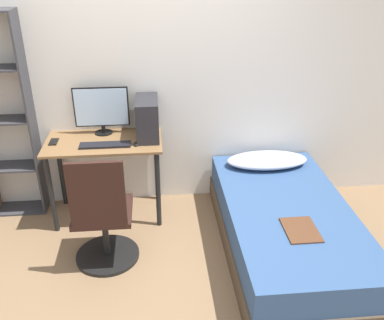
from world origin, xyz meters
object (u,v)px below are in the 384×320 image
Objects in this scene: bed at (286,228)px; keyboard at (105,145)px; pc_tower at (147,118)px; monitor at (101,109)px; office_chair at (103,223)px.

bed is 1.68m from keyboard.
bed is 1.52m from pc_tower.
monitor is at bearing 97.35° from keyboard.
pc_tower is (0.41, -0.12, -0.06)m from monitor.
monitor reaches higher than bed.
monitor is at bearing 150.11° from bed.
pc_tower reaches higher than office_chair.
monitor reaches higher than pc_tower.
office_chair reaches higher than bed.
office_chair is at bearing -87.57° from monitor.
office_chair is 1.48m from bed.
bed is 1.91m from monitor.
keyboard is 1.09× the size of pc_tower.
office_chair is at bearing -179.32° from bed.
bed is at bearing 0.68° from office_chair.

